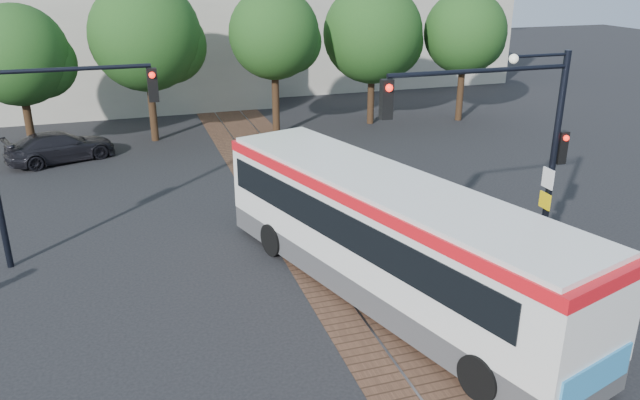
{
  "coord_description": "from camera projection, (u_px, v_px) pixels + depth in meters",
  "views": [
    {
      "loc": [
        -5.88,
        -14.27,
        8.33
      ],
      "look_at": [
        -0.52,
        2.43,
        1.6
      ],
      "focal_mm": 35.0,
      "sensor_mm": 36.0,
      "label": 1
    }
  ],
  "objects": [
    {
      "name": "tree_row",
      "position": [
        266.0,
        37.0,
        30.55
      ],
      "size": [
        26.4,
        5.6,
        7.67
      ],
      "color": "#382314",
      "rests_on": "ground"
    },
    {
      "name": "city_bus",
      "position": [
        386.0,
        233.0,
        16.04
      ],
      "size": [
        5.99,
        12.22,
        3.22
      ],
      "rotation": [
        0.0,
        0.0,
        0.3
      ],
      "color": "#414144",
      "rests_on": "ground"
    },
    {
      "name": "parked_car",
      "position": [
        60.0,
        147.0,
        27.55
      ],
      "size": [
        4.97,
        3.35,
        1.34
      ],
      "primitive_type": "imported",
      "rotation": [
        0.0,
        0.0,
        1.92
      ],
      "color": "black",
      "rests_on": "ground"
    },
    {
      "name": "warehouses",
      "position": [
        199.0,
        34.0,
        41.38
      ],
      "size": [
        40.0,
        13.0,
        8.0
      ],
      "color": "#ADA899",
      "rests_on": "ground"
    },
    {
      "name": "traffic_island",
      "position": [
        533.0,
        261.0,
        17.81
      ],
      "size": [
        2.2,
        5.2,
        1.13
      ],
      "color": "gray",
      "rests_on": "ground"
    },
    {
      "name": "ground",
      "position": [
        364.0,
        281.0,
        17.35
      ],
      "size": [
        120.0,
        120.0,
        0.0
      ],
      "primitive_type": "plane",
      "color": "black",
      "rests_on": "ground"
    },
    {
      "name": "trackbed",
      "position": [
        320.0,
        227.0,
        20.9
      ],
      "size": [
        3.6,
        40.0,
        0.02
      ],
      "color": "brown",
      "rests_on": "ground"
    },
    {
      "name": "signal_pole_main",
      "position": [
        518.0,
        132.0,
        16.24
      ],
      "size": [
        5.49,
        0.46,
        6.0
      ],
      "color": "black",
      "rests_on": "ground"
    },
    {
      "name": "signal_pole_left",
      "position": [
        31.0,
        135.0,
        17.12
      ],
      "size": [
        4.99,
        0.34,
        6.0
      ],
      "color": "black",
      "rests_on": "ground"
    }
  ]
}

